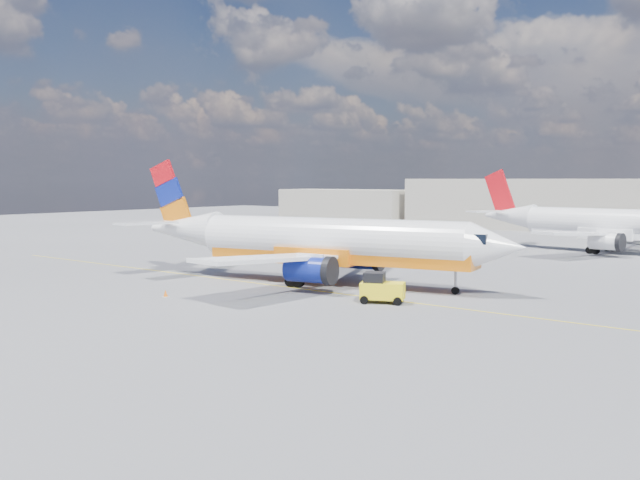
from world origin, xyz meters
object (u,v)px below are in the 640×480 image
Objects in this scene: gse_tug at (381,289)px; second_jet at (610,225)px; main_jet at (320,242)px; traffic_cone at (166,294)px.

second_jet is at bearing 62.50° from gse_tug.
second_jet is 9.64× the size of gse_tug.
main_jet is 65.49× the size of traffic_cone.
main_jet reaches higher than gse_tug.
traffic_cone is (-4.37, -11.15, -2.97)m from main_jet.
main_jet is 12.34m from traffic_cone.
second_jet is at bearing 73.30° from traffic_cone.
main_jet is 10.21× the size of gse_tug.
gse_tug is 6.42× the size of traffic_cone.
gse_tug is 14.48m from traffic_cone.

